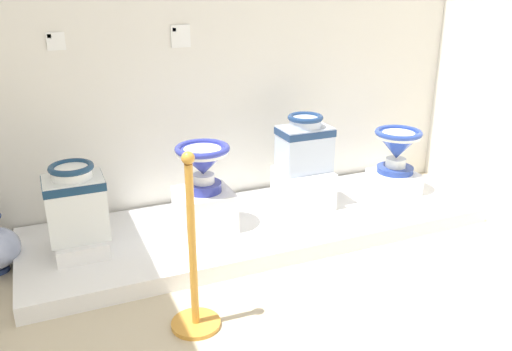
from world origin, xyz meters
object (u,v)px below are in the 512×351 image
plinth_block_squat_floral (81,243)px  plinth_block_slender_white (205,209)px  stanchion_post_near_left (194,280)px  info_placard_first (56,41)px  antique_toilet_tall_cobalt (305,143)px  plinth_block_tall_cobalt (303,188)px  antique_toilet_squat_floral (75,200)px  info_placard_second (181,36)px  plinth_block_leftmost (394,181)px  antique_toilet_leftmost (397,146)px  antique_toilet_slender_white (203,162)px

plinth_block_squat_floral → plinth_block_slender_white: 0.82m
plinth_block_squat_floral → stanchion_post_near_left: size_ratio=0.40×
plinth_block_slender_white → info_placard_first: info_placard_first is taller
antique_toilet_tall_cobalt → info_placard_first: info_placard_first is taller
plinth_block_tall_cobalt → antique_toilet_squat_floral: bearing=-177.1°
plinth_block_slender_white → antique_toilet_tall_cobalt: 0.86m
info_placard_first → info_placard_second: 0.81m
plinth_block_leftmost → antique_toilet_leftmost: size_ratio=0.93×
antique_toilet_slender_white → info_placard_first: info_placard_first is taller
plinth_block_squat_floral → plinth_block_tall_cobalt: size_ratio=1.02×
antique_toilet_tall_cobalt → info_placard_first: 1.78m
antique_toilet_slender_white → antique_toilet_leftmost: bearing=1.1°
plinth_block_tall_cobalt → info_placard_first: info_placard_first is taller
antique_toilet_slender_white → info_placard_second: size_ratio=2.37×
plinth_block_slender_white → info_placard_second: 1.20m
plinth_block_squat_floral → plinth_block_tall_cobalt: bearing=2.9°
antique_toilet_squat_floral → antique_toilet_tall_cobalt: size_ratio=1.14×
antique_toilet_leftmost → antique_toilet_slender_white: bearing=-178.9°
plinth_block_slender_white → antique_toilet_tall_cobalt: size_ratio=0.88×
plinth_block_slender_white → antique_toilet_slender_white: (0.00, 0.00, 0.34)m
plinth_block_squat_floral → antique_toilet_slender_white: antique_toilet_slender_white is taller
antique_toilet_squat_floral → stanchion_post_near_left: 1.00m
plinth_block_slender_white → antique_toilet_slender_white: size_ratio=1.01×
antique_toilet_squat_floral → stanchion_post_near_left: (0.47, -0.86, -0.17)m
plinth_block_slender_white → antique_toilet_slender_white: antique_toilet_slender_white is taller
plinth_block_tall_cobalt → antique_toilet_slender_white: bearing=-175.3°
antique_toilet_tall_cobalt → stanchion_post_near_left: stanchion_post_near_left is taller
antique_toilet_tall_cobalt → stanchion_post_near_left: bearing=-139.9°
info_placard_first → antique_toilet_slender_white: bearing=-32.8°
antique_toilet_squat_floral → antique_toilet_leftmost: (2.39, 0.05, 0.04)m
plinth_block_slender_white → plinth_block_tall_cobalt: size_ratio=0.97×
plinth_block_slender_white → plinth_block_leftmost: plinth_block_slender_white is taller
plinth_block_squat_floral → antique_toilet_leftmost: bearing=1.1°
plinth_block_squat_floral → plinth_block_tall_cobalt: (1.59, 0.08, 0.09)m
stanchion_post_near_left → info_placard_second: bearing=75.1°
info_placard_second → antique_toilet_tall_cobalt: bearing=-30.1°
info_placard_first → stanchion_post_near_left: info_placard_first is taller
info_placard_second → antique_toilet_slender_white: bearing=-93.3°
antique_toilet_squat_floral → info_placard_first: bearing=86.5°
antique_toilet_leftmost → info_placard_first: 2.55m
stanchion_post_near_left → plinth_block_squat_floral: bearing=118.6°
info_placard_second → info_placard_first: bearing=-180.0°
antique_toilet_slender_white → antique_toilet_leftmost: size_ratio=1.00×
plinth_block_leftmost → info_placard_second: size_ratio=2.21×
plinth_block_squat_floral → info_placard_second: bearing=31.7°
plinth_block_slender_white → antique_toilet_leftmost: bearing=1.1°
antique_toilet_squat_floral → info_placard_first: info_placard_first is taller
plinth_block_slender_white → stanchion_post_near_left: bearing=-111.1°
antique_toilet_tall_cobalt → plinth_block_leftmost: antique_toilet_tall_cobalt is taller
antique_toilet_squat_floral → info_placard_first: size_ratio=4.18×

